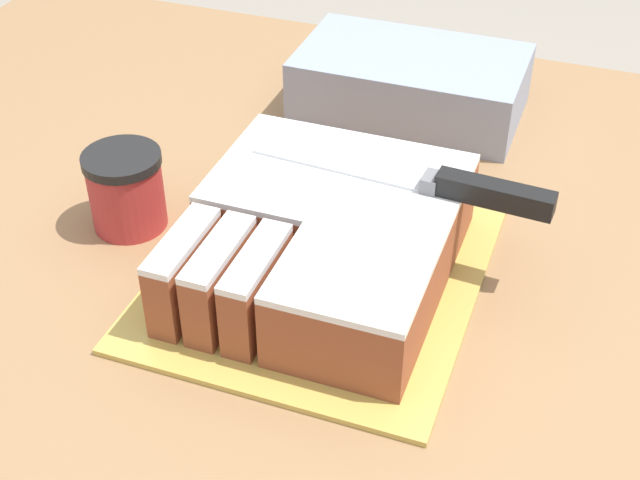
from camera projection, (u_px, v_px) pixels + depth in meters
cake_board at (320, 274)px, 0.88m from camera, size 0.31×0.35×0.01m
cake at (325, 238)px, 0.86m from camera, size 0.24×0.28×0.08m
knife at (461, 188)px, 0.84m from camera, size 0.31×0.04×0.02m
coffee_cup at (127, 188)px, 0.93m from camera, size 0.08×0.08×0.09m
storage_box at (411, 83)px, 1.13m from camera, size 0.28×0.17×0.08m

